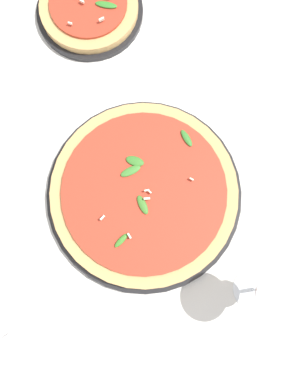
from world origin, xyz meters
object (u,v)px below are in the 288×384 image
(wine_glass, at_px, (276,296))
(fork, at_px, (13,347))
(pizza_arugula_main, at_px, (144,193))
(pizza_personal_side, at_px, (89,9))

(wine_glass, height_order, fork, wine_glass)
(pizza_arugula_main, xyz_separation_m, wine_glass, (-0.27, -0.01, 0.10))
(pizza_arugula_main, height_order, fork, pizza_arugula_main)
(pizza_personal_side, xyz_separation_m, wine_glass, (-0.62, 0.19, 0.10))
(wine_glass, relative_size, fork, 0.86)
(pizza_personal_side, distance_m, wine_glass, 0.65)
(pizza_arugula_main, relative_size, wine_glass, 2.25)
(pizza_arugula_main, bearing_deg, fork, 93.82)
(pizza_personal_side, distance_m, fork, 0.67)
(pizza_personal_side, relative_size, fork, 1.17)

